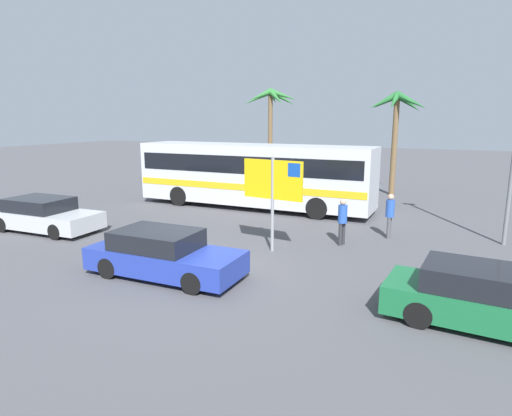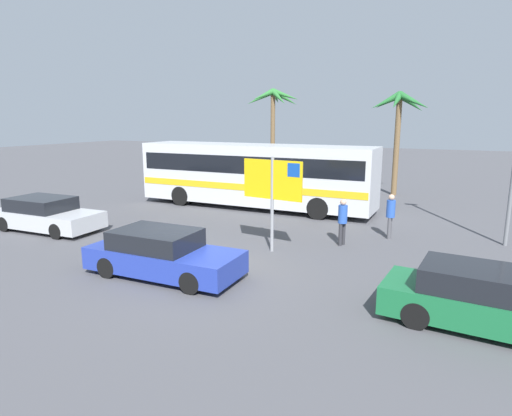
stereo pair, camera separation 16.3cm
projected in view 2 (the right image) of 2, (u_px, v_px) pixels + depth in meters
The scene contains 10 objects.
ground at pixel (190, 273), 12.64m from camera, with size 120.00×120.00×0.00m, color #4C4C51.
bus_front_coach at pixel (254, 173), 21.62m from camera, with size 11.97×2.51×3.17m.
ferry_sign at pixel (274, 184), 14.24m from camera, with size 2.19×0.33×3.20m.
car_green at pixel (486, 301), 9.17m from camera, with size 4.47×1.98×1.32m.
car_silver at pixel (46, 215), 17.42m from camera, with size 4.62×2.03×1.32m.
car_blue at pixel (162, 254), 12.32m from camera, with size 4.51×1.86×1.32m.
pedestrian_near_sign at pixel (391, 213), 16.11m from camera, with size 0.32×0.32×1.68m.
pedestrian_crossing_lot at pixel (343, 218), 15.23m from camera, with size 0.32×0.32×1.67m.
palm_tree_seaside at pixel (400, 110), 24.63m from camera, with size 3.31×3.42×5.96m.
palm_tree_inland at pixel (273, 105), 30.97m from camera, with size 4.02×3.98×6.55m.
Camera 2 is at (6.95, -9.97, 4.41)m, focal length 30.38 mm.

